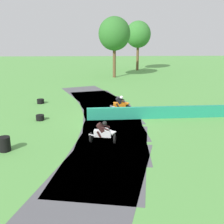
{
  "coord_description": "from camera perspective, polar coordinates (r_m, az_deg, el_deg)",
  "views": [
    {
      "loc": [
        -0.71,
        -19.5,
        6.16
      ],
      "look_at": [
        -0.0,
        -1.16,
        0.9
      ],
      "focal_mm": 43.95,
      "sensor_mm": 36.0,
      "label": 1
    }
  ],
  "objects": [
    {
      "name": "track_asphalt",
      "position": [
        20.42,
        -1.99,
        -1.56
      ],
      "size": [
        7.85,
        27.7,
        0.01
      ],
      "color": "#515156",
      "rests_on": "ground"
    },
    {
      "name": "motorcycle_chase_orange",
      "position": [
        22.25,
        1.78,
        1.66
      ],
      "size": [
        1.68,
        0.74,
        1.43
      ],
      "color": "black",
      "rests_on": "ground"
    },
    {
      "name": "tire_stack_near",
      "position": [
        16.04,
        -21.45,
        -6.21
      ],
      "size": [
        0.63,
        0.63,
        0.8
      ],
      "color": "black",
      "rests_on": "ground"
    },
    {
      "name": "tire_stack_mid_b",
      "position": [
        25.92,
        -14.64,
        2.17
      ],
      "size": [
        0.63,
        0.63,
        0.4
      ],
      "color": "black",
      "rests_on": "ground"
    },
    {
      "name": "safety_barrier",
      "position": [
        21.56,
        15.39,
        0.05
      ],
      "size": [
        15.2,
        0.96,
        0.9
      ],
      "primitive_type": "cube",
      "rotation": [
        0.0,
        0.0,
        -1.53
      ],
      "color": "#1E8466",
      "rests_on": "ground"
    },
    {
      "name": "tire_stack_mid_a",
      "position": [
        20.89,
        -14.73,
        -1.13
      ],
      "size": [
        0.6,
        0.6,
        0.4
      ],
      "color": "black",
      "rests_on": "ground"
    },
    {
      "name": "traffic_cone",
      "position": [
        22.2,
        16.22,
        -0.18
      ],
      "size": [
        0.28,
        0.28,
        0.44
      ],
      "primitive_type": "cone",
      "color": "orange",
      "rests_on": "ground"
    },
    {
      "name": "tree_far_right",
      "position": [
        48.55,
        5.46,
        15.75
      ],
      "size": [
        4.27,
        4.27,
        8.3
      ],
      "color": "brown",
      "rests_on": "ground"
    },
    {
      "name": "tree_far_left",
      "position": [
        40.04,
        0.5,
        15.95
      ],
      "size": [
        4.48,
        4.48,
        8.52
      ],
      "color": "brown",
      "rests_on": "ground"
    },
    {
      "name": "motorcycle_lead_white",
      "position": [
        15.87,
        -1.72,
        -4.29
      ],
      "size": [
        1.71,
        0.93,
        1.42
      ],
      "color": "black",
      "rests_on": "ground"
    },
    {
      "name": "ground_plane",
      "position": [
        20.46,
        -0.13,
        -1.53
      ],
      "size": [
        120.0,
        120.0,
        0.0
      ],
      "primitive_type": "plane",
      "color": "#569947"
    }
  ]
}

